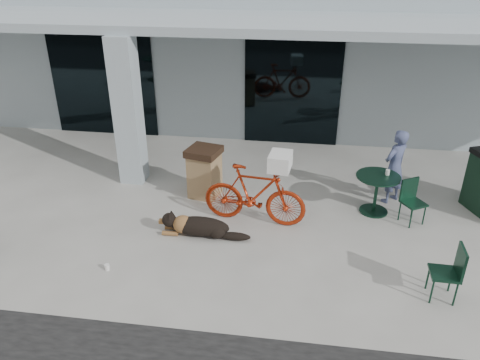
% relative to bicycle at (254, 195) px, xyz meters
% --- Properties ---
extents(ground, '(80.00, 80.00, 0.00)m').
position_rel_bicycle_xyz_m(ground, '(-1.33, -0.91, -0.57)').
color(ground, '#AFAEA5').
rests_on(ground, ground).
extents(building, '(22.00, 7.00, 4.50)m').
position_rel_bicycle_xyz_m(building, '(-1.33, 7.59, 1.68)').
color(building, '#9EADB3').
rests_on(building, ground).
extents(storefront_glass_left, '(2.80, 0.06, 2.70)m').
position_rel_bicycle_xyz_m(storefront_glass_left, '(-4.53, 4.07, 0.78)').
color(storefront_glass_left, black).
rests_on(storefront_glass_left, ground).
extents(storefront_glass_right, '(2.40, 0.06, 2.70)m').
position_rel_bicycle_xyz_m(storefront_glass_right, '(0.47, 4.07, 0.78)').
color(storefront_glass_right, black).
rests_on(storefront_glass_right, ground).
extents(column, '(0.50, 0.50, 3.12)m').
position_rel_bicycle_xyz_m(column, '(-2.83, 1.39, 0.99)').
color(column, '#9EADB3').
rests_on(column, ground).
extents(overhang, '(22.00, 2.80, 0.18)m').
position_rel_bicycle_xyz_m(overhang, '(-1.33, 2.69, 2.64)').
color(overhang, '#9EADB3').
rests_on(overhang, column).
extents(bicycle, '(1.96, 0.75, 1.15)m').
position_rel_bicycle_xyz_m(bicycle, '(0.00, 0.00, 0.00)').
color(bicycle, '#9F260C').
rests_on(bicycle, ground).
extents(laundry_basket, '(0.42, 0.54, 0.30)m').
position_rel_bicycle_xyz_m(laundry_basket, '(0.45, -0.05, 0.72)').
color(laundry_basket, white).
rests_on(laundry_basket, bicycle).
extents(dog, '(1.24, 0.43, 0.41)m').
position_rel_bicycle_xyz_m(dog, '(-0.90, -0.60, -0.37)').
color(dog, black).
rests_on(dog, ground).
extents(cup_near_dog, '(0.10, 0.10, 0.10)m').
position_rel_bicycle_xyz_m(cup_near_dog, '(-2.16, -1.80, -0.52)').
color(cup_near_dog, white).
rests_on(cup_near_dog, ground).
extents(cafe_table_far, '(0.98, 0.98, 0.78)m').
position_rel_bicycle_xyz_m(cafe_table_far, '(2.27, 0.70, -0.18)').
color(cafe_table_far, '#113021').
rests_on(cafe_table_far, ground).
extents(cafe_chair_far_a, '(0.54, 0.55, 0.84)m').
position_rel_bicycle_xyz_m(cafe_chair_far_a, '(2.92, 0.40, -0.15)').
color(cafe_chair_far_a, '#113021').
rests_on(cafe_chair_far_a, ground).
extents(cafe_chair_far_b, '(0.45, 0.41, 0.89)m').
position_rel_bicycle_xyz_m(cafe_chair_far_b, '(2.97, -1.71, -0.13)').
color(cafe_chair_far_b, '#113021').
rests_on(cafe_chair_far_b, ground).
extents(person, '(0.65, 0.65, 1.53)m').
position_rel_bicycle_xyz_m(person, '(2.64, 1.20, 0.19)').
color(person, '#464E75').
rests_on(person, ground).
extents(cup_on_table, '(0.09, 0.09, 0.10)m').
position_rel_bicycle_xyz_m(cup_on_table, '(2.44, 0.77, 0.26)').
color(cup_on_table, white).
rests_on(cup_on_table, cafe_table_far).
extents(trash_receptacle, '(0.75, 0.75, 1.05)m').
position_rel_bicycle_xyz_m(trash_receptacle, '(-1.13, 0.89, -0.05)').
color(trash_receptacle, '#90714B').
rests_on(trash_receptacle, ground).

